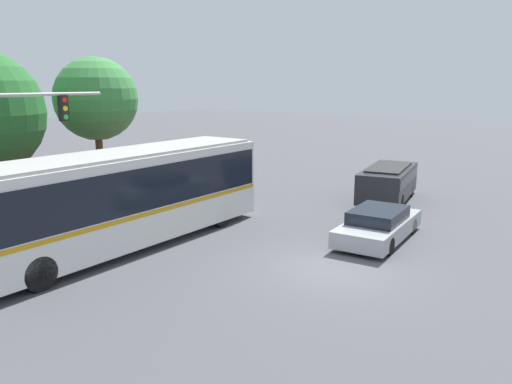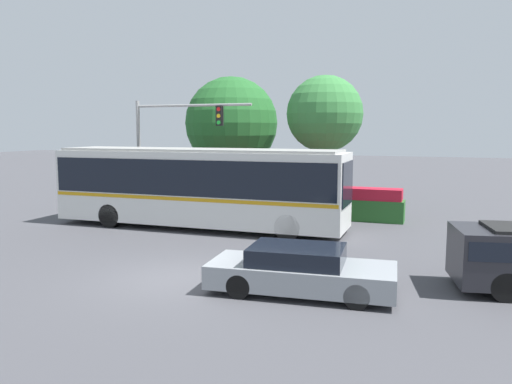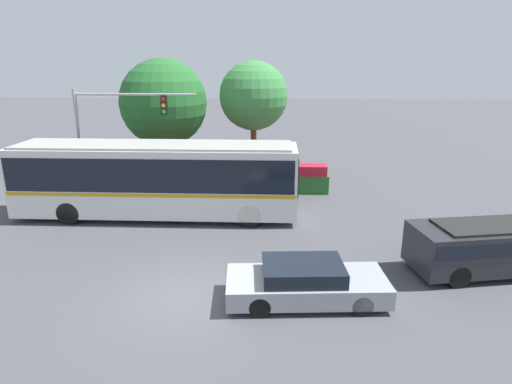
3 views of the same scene
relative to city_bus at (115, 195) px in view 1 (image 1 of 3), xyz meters
The scene contains 6 objects.
ground_plane 7.61m from the city_bus, 68.47° to the right, with size 140.00×140.00×0.00m, color #444449.
city_bus is the anchor object (origin of this frame).
sedan_foreground 9.41m from the city_bus, 47.60° to the right, with size 4.81×2.25×1.20m.
suv_left_lane 13.33m from the city_bus, 20.78° to the right, with size 5.36×2.88×1.71m.
flowering_hedge 5.07m from the city_bus, 57.94° to the left, with size 10.94×1.02×1.49m.
street_tree_centre 7.95m from the city_bus, 57.37° to the left, with size 3.82×3.82×6.83m.
Camera 1 is at (-13.14, -6.87, 5.63)m, focal length 35.01 mm.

